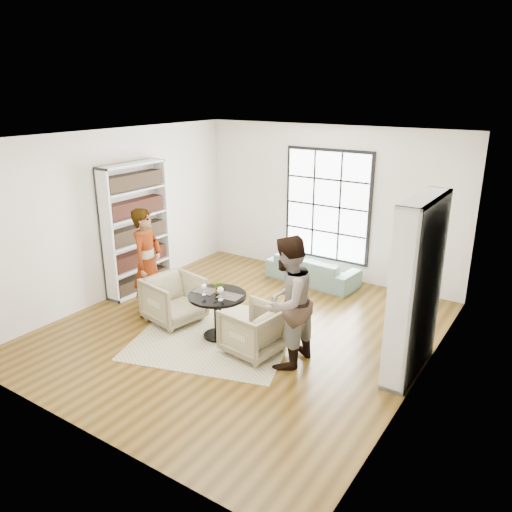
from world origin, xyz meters
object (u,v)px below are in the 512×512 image
Objects in this scene: sofa at (312,269)px; person_left at (147,262)px; pedestal_table at (217,306)px; wine_glass_right at (220,291)px; armchair_left at (174,299)px; person_right at (287,302)px; armchair_right at (253,330)px; wine_glass_left at (204,287)px; flower_centerpiece at (219,287)px.

sofa is 3.31m from person_left.
person_left is (-1.48, 0.05, 0.40)m from pedestal_table.
wine_glass_right is (0.01, -2.98, 0.59)m from sofa.
person_right reaches higher than armchair_left.
sofa is 2.16× the size of armchair_left.
wine_glass_right reaches higher than armchair_left.
armchair_left is 0.46× the size of person_left.
wine_glass_left is (-0.87, -0.02, 0.48)m from armchair_right.
armchair_left is 2.27m from person_right.
pedestal_table is 0.49× the size of sofa.
armchair_left is at bearing -92.27° from person_right.
wine_glass_left is (0.77, -0.17, 0.45)m from armchair_left.
pedestal_table is 0.30m from flower_centerpiece.
pedestal_table is 1.54m from person_left.
armchair_left is 1.21m from wine_glass_right.
wine_glass_right is 1.01× the size of flower_centerpiece.
flower_centerpiece is at bearing -94.59° from armchair_right.
wine_glass_right reaches higher than pedestal_table.
person_left is 1.49m from flower_centerpiece.
armchair_left reaches higher than sofa.
person_right is 8.92× the size of wine_glass_right.
flower_centerpiece is at bearing -104.57° from person_left.
armchair_left is 1.08× the size of armchair_right.
person_right is at bearing -83.21° from armchair_left.
person_right reaches higher than wine_glass_left.
pedestal_table is at bearing 141.47° from wine_glass_right.
person_left is 1.66m from wine_glass_right.
pedestal_table is at bearing -82.48° from armchair_left.
sofa is 3.04m from wine_glass_right.
sofa is 2.99m from armchair_right.
flower_centerpiece is (0.00, 0.05, 0.29)m from pedestal_table.
sofa is at bearing 86.77° from flower_centerpiece.
armchair_right is 2.27m from person_left.
person_right is (0.55, 0.00, 0.57)m from armchair_right.
sofa is at bearing 83.85° from wine_glass_left.
person_left is at bearing 172.79° from wine_glass_left.
person_left is at bearing -86.52° from armchair_right.
armchair_right is at bearing -7.76° from pedestal_table.
armchair_right is at bearing -11.93° from flower_centerpiece.
pedestal_table is 0.94m from armchair_left.
pedestal_table is at bearing 36.02° from wine_glass_left.
armchair_left is at bearing 74.17° from sofa.
armchair_left is 1.03m from flower_centerpiece.
pedestal_table is 2.86m from sofa.
wine_glass_right is at bearing -38.53° from pedestal_table.
pedestal_table is 5.06× the size of wine_glass_left.
wine_glass_left is at bearing -143.98° from pedestal_table.
flower_centerpiece is at bearing 92.30° from sofa.
person_right is 9.03× the size of flower_centerpiece.
armchair_right is 0.86m from flower_centerpiece.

